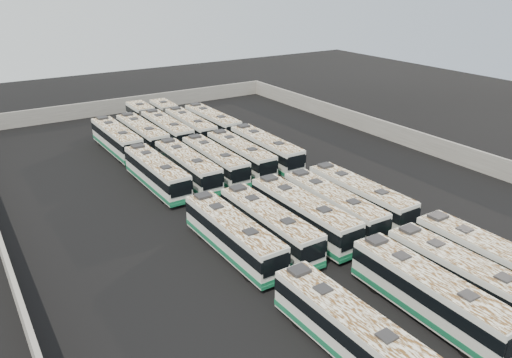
# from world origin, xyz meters

# --- Properties ---
(ground) EXTENTS (140.00, 140.00, 0.00)m
(ground) POSITION_xyz_m (0.00, 0.00, 0.00)
(ground) COLOR black
(ground) RESTS_ON ground
(perimeter_wall) EXTENTS (45.20, 73.20, 2.20)m
(perimeter_wall) POSITION_xyz_m (0.00, 0.00, 1.10)
(perimeter_wall) COLOR slate
(perimeter_wall) RESTS_ON ground
(bus_front_far_left) EXTENTS (2.52, 10.90, 3.06)m
(bus_front_far_left) POSITION_xyz_m (-7.80, -20.26, 1.56)
(bus_front_far_left) COLOR beige
(bus_front_far_left) RESTS_ON ground
(bus_front_center) EXTENTS (2.54, 11.16, 3.13)m
(bus_front_center) POSITION_xyz_m (-1.56, -20.31, 1.60)
(bus_front_center) COLOR beige
(bus_front_center) RESTS_ON ground
(bus_front_right) EXTENTS (2.49, 11.01, 3.09)m
(bus_front_right) POSITION_xyz_m (1.67, -20.34, 1.58)
(bus_front_right) COLOR beige
(bus_front_right) RESTS_ON ground
(bus_front_far_right) EXTENTS (2.48, 11.27, 3.17)m
(bus_front_far_right) POSITION_xyz_m (4.79, -20.27, 1.62)
(bus_front_far_right) COLOR beige
(bus_front_far_right) RESTS_ON ground
(bus_midfront_far_left) EXTENTS (2.43, 11.01, 3.10)m
(bus_midfront_far_left) POSITION_xyz_m (-7.80, -7.68, 1.58)
(bus_midfront_far_left) COLOR beige
(bus_midfront_far_left) RESTS_ON ground
(bus_midfront_left) EXTENTS (2.39, 10.91, 3.07)m
(bus_midfront_left) POSITION_xyz_m (-4.68, -7.76, 1.57)
(bus_midfront_left) COLOR beige
(bus_midfront_left) RESTS_ON ground
(bus_midfront_center) EXTENTS (2.55, 11.35, 3.19)m
(bus_midfront_center) POSITION_xyz_m (-1.46, -7.79, 1.63)
(bus_midfront_center) COLOR beige
(bus_midfront_center) RESTS_ON ground
(bus_midfront_right) EXTENTS (2.54, 10.95, 3.07)m
(bus_midfront_right) POSITION_xyz_m (1.59, -7.85, 1.57)
(bus_midfront_right) COLOR beige
(bus_midfront_right) RESTS_ON ground
(bus_midfront_far_right) EXTENTS (2.43, 11.00, 3.09)m
(bus_midfront_far_right) POSITION_xyz_m (4.69, -7.70, 1.58)
(bus_midfront_far_right) COLOR beige
(bus_midfront_far_right) RESTS_ON ground
(bus_midback_far_left) EXTENTS (2.47, 11.00, 3.09)m
(bus_midback_far_left) POSITION_xyz_m (-7.83, 6.88, 1.58)
(bus_midback_far_left) COLOR beige
(bus_midback_far_left) RESTS_ON ground
(bus_midback_left) EXTENTS (2.40, 11.03, 3.10)m
(bus_midback_left) POSITION_xyz_m (-4.61, 6.86, 1.59)
(bus_midback_left) COLOR beige
(bus_midback_left) RESTS_ON ground
(bus_midback_center) EXTENTS (2.41, 10.83, 3.04)m
(bus_midback_center) POSITION_xyz_m (-1.54, 6.86, 1.56)
(bus_midback_center) COLOR beige
(bus_midback_center) RESTS_ON ground
(bus_midback_right) EXTENTS (2.44, 10.90, 3.06)m
(bus_midback_right) POSITION_xyz_m (1.58, 6.95, 1.57)
(bus_midback_right) COLOR beige
(bus_midback_right) RESTS_ON ground
(bus_midback_far_right) EXTENTS (2.55, 11.34, 3.18)m
(bus_midback_far_right) POSITION_xyz_m (4.74, 6.89, 1.63)
(bus_midback_far_right) COLOR beige
(bus_midback_far_right) RESTS_ON ground
(bus_back_far_left) EXTENTS (2.56, 11.22, 3.15)m
(bus_back_far_left) POSITION_xyz_m (-7.71, 19.22, 1.61)
(bus_back_far_left) COLOR beige
(bus_back_far_left) RESTS_ON ground
(bus_back_left) EXTENTS (2.49, 11.19, 3.14)m
(bus_back_left) POSITION_xyz_m (-4.64, 19.18, 1.61)
(bus_back_left) COLOR beige
(bus_back_left) RESTS_ON ground
(bus_back_center) EXTENTS (2.46, 17.22, 3.12)m
(bus_back_center) POSITION_xyz_m (-1.45, 22.28, 1.59)
(bus_back_center) COLOR beige
(bus_back_center) RESTS_ON ground
(bus_back_right) EXTENTS (2.72, 16.89, 3.05)m
(bus_back_right) POSITION_xyz_m (1.70, 22.07, 1.56)
(bus_back_right) COLOR beige
(bus_back_right) RESTS_ON ground
(bus_back_far_right) EXTENTS (2.42, 11.14, 3.13)m
(bus_back_far_right) POSITION_xyz_m (4.75, 19.27, 1.60)
(bus_back_far_right) COLOR beige
(bus_back_far_right) RESTS_ON ground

